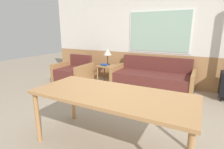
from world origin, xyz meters
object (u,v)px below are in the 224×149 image
Objects in this scene: armchair at (74,75)px; side_table at (107,69)px; couch at (152,80)px; dining_table at (112,98)px; table_lamp at (108,53)px.

armchair is 0.99m from side_table.
armchair is at bearing -153.09° from side_table.
couch is 2.60m from dining_table.
side_table is at bearing 120.42° from dining_table.
dining_table is at bearing -86.48° from couch.
table_lamp is at bearing 119.95° from dining_table.
side_table is 1.18× the size of table_lamp.
armchair is at bearing -148.48° from table_lamp.
side_table is 0.47m from table_lamp.
armchair is 1.68× the size of side_table.
side_table is (0.87, 0.44, 0.17)m from armchair.
couch is 1.48m from table_lamp.
armchair is (-2.19, -0.50, 0.00)m from couch.
couch is at bearing 2.36° from side_table.
couch is 2.24× the size of armchair.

